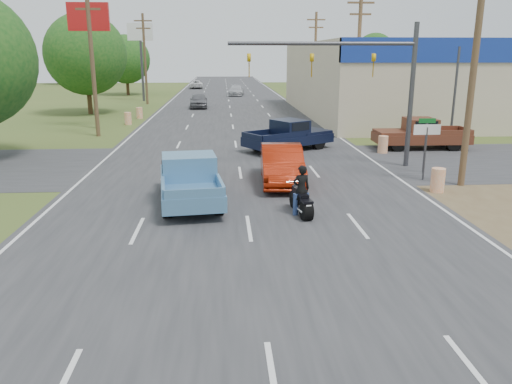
{
  "coord_description": "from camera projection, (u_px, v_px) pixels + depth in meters",
  "views": [
    {
      "loc": [
        -0.79,
        -7.35,
        5.45
      ],
      "look_at": [
        0.22,
        7.76,
        1.3
      ],
      "focal_mm": 35.0,
      "sensor_mm": 36.0,
      "label": 1
    }
  ],
  "objects": [
    {
      "name": "barrel_0",
      "position": [
        438.0,
        180.0,
        20.5
      ],
      "size": [
        0.56,
        0.56,
        1.0
      ],
      "primitive_type": "cylinder",
      "color": "orange",
      "rests_on": "ground"
    },
    {
      "name": "brown_pickup",
      "position": [
        419.0,
        133.0,
        29.97
      ],
      "size": [
        5.6,
        2.25,
        1.84
      ],
      "rotation": [
        0.0,
        0.0,
        1.55
      ],
      "color": "black",
      "rests_on": "ground"
    },
    {
      "name": "barrel_2",
      "position": [
        128.0,
        118.0,
        40.61
      ],
      "size": [
        0.56,
        0.56,
        1.0
      ],
      "primitive_type": "cylinder",
      "color": "orange",
      "rests_on": "ground"
    },
    {
      "name": "pole_sign_left_near",
      "position": [
        90.0,
        31.0,
        36.79
      ],
      "size": [
        3.0,
        0.35,
        9.2
      ],
      "color": "#3F3F44",
      "rests_on": "ground"
    },
    {
      "name": "ground",
      "position": [
        273.0,
        384.0,
        8.57
      ],
      "size": [
        200.0,
        200.0,
        0.0
      ],
      "primitive_type": "plane",
      "color": "#3B5020",
      "rests_on": "ground"
    },
    {
      "name": "motorcycle",
      "position": [
        301.0,
        202.0,
        17.48
      ],
      "size": [
        0.76,
        2.11,
        1.07
      ],
      "rotation": [
        0.0,
        0.0,
        0.17
      ],
      "color": "black",
      "rests_on": "ground"
    },
    {
      "name": "utility_pole_5",
      "position": [
        92.0,
        58.0,
        33.5
      ],
      "size": [
        2.0,
        0.28,
        10.0
      ],
      "color": "#4C3823",
      "rests_on": "ground"
    },
    {
      "name": "signal_mast",
      "position": [
        359.0,
        69.0,
        24.03
      ],
      "size": [
        9.12,
        0.4,
        7.0
      ],
      "color": "#3F3F44",
      "rests_on": "ground"
    },
    {
      "name": "navy_pickup",
      "position": [
        290.0,
        135.0,
        29.57
      ],
      "size": [
        5.72,
        4.65,
        1.8
      ],
      "rotation": [
        0.0,
        0.0,
        -1.01
      ],
      "color": "black",
      "rests_on": "ground"
    },
    {
      "name": "distant_car_white",
      "position": [
        196.0,
        85.0,
        85.2
      ],
      "size": [
        2.41,
        4.91,
        1.34
      ],
      "primitive_type": "imported",
      "rotation": [
        0.0,
        0.0,
        3.18
      ],
      "color": "silver",
      "rests_on": "ground"
    },
    {
      "name": "pole_sign_left_far",
      "position": [
        140.0,
        41.0,
        59.89
      ],
      "size": [
        3.0,
        0.35,
        9.2
      ],
      "color": "#3F3F44",
      "rests_on": "ground"
    },
    {
      "name": "main_road",
      "position": [
        231.0,
        115.0,
        47.06
      ],
      "size": [
        15.0,
        180.0,
        0.02
      ],
      "primitive_type": "cube",
      "color": "#2D2D30",
      "rests_on": "ground"
    },
    {
      "name": "cross_road",
      "position": [
        239.0,
        164.0,
        25.89
      ],
      "size": [
        120.0,
        10.0,
        0.02
      ],
      "primitive_type": "cube",
      "color": "#2D2D30",
      "rests_on": "ground"
    },
    {
      "name": "tree_5",
      "position": [
        375.0,
        53.0,
        100.36
      ],
      "size": [
        7.98,
        7.98,
        9.88
      ],
      "color": "#422D19",
      "rests_on": "ground"
    },
    {
      "name": "utility_pole_1",
      "position": [
        475.0,
        59.0,
        20.28
      ],
      "size": [
        2.0,
        0.28,
        10.0
      ],
      "color": "#4C3823",
      "rests_on": "ground"
    },
    {
      "name": "rider",
      "position": [
        301.0,
        192.0,
        17.42
      ],
      "size": [
        0.68,
        0.51,
        1.7
      ],
      "primitive_type": "imported",
      "rotation": [
        0.0,
        0.0,
        3.31
      ],
      "color": "black",
      "rests_on": "ground"
    },
    {
      "name": "utility_pole_3",
      "position": [
        315.0,
        57.0,
        54.93
      ],
      "size": [
        2.0,
        0.28,
        10.0
      ],
      "color": "#4C3823",
      "rests_on": "ground"
    },
    {
      "name": "barrel_3",
      "position": [
        140.0,
        113.0,
        44.48
      ],
      "size": [
        0.56,
        0.56,
        1.0
      ],
      "primitive_type": "cylinder",
      "color": "orange",
      "rests_on": "ground"
    },
    {
      "name": "distant_car_grey",
      "position": [
        199.0,
        101.0,
        53.43
      ],
      "size": [
        1.99,
        4.62,
        1.55
      ],
      "primitive_type": "imported",
      "rotation": [
        0.0,
        0.0,
        0.03
      ],
      "color": "slate",
      "rests_on": "ground"
    },
    {
      "name": "lane_sign",
      "position": [
        426.0,
        139.0,
        22.06
      ],
      "size": [
        1.2,
        0.08,
        2.52
      ],
      "color": "#3F3F44",
      "rests_on": "ground"
    },
    {
      "name": "tree_1",
      "position": [
        86.0,
        54.0,
        46.65
      ],
      "size": [
        7.56,
        7.56,
        9.36
      ],
      "color": "#422D19",
      "rests_on": "ground"
    },
    {
      "name": "blue_pickup",
      "position": [
        189.0,
        178.0,
        19.03
      ],
      "size": [
        2.8,
        5.8,
        1.85
      ],
      "rotation": [
        0.0,
        0.0,
        0.12
      ],
      "color": "black",
      "rests_on": "ground"
    },
    {
      "name": "barrel_1",
      "position": [
        383.0,
        145.0,
        28.7
      ],
      "size": [
        0.56,
        0.56,
        1.0
      ],
      "primitive_type": "cylinder",
      "color": "orange",
      "rests_on": "ground"
    },
    {
      "name": "street_name_sign",
      "position": [
        426.0,
        140.0,
        23.62
      ],
      "size": [
        0.8,
        0.08,
        2.61
      ],
      "color": "#3F3F44",
      "rests_on": "ground"
    },
    {
      "name": "tree_6",
      "position": [
        70.0,
        50.0,
        96.34
      ],
      "size": [
        8.82,
        8.82,
        10.92
      ],
      "color": "#422D19",
      "rests_on": "ground"
    },
    {
      "name": "red_convertible",
      "position": [
        282.0,
        165.0,
        21.85
      ],
      "size": [
        1.99,
        5.11,
        1.66
      ],
      "primitive_type": "imported",
      "rotation": [
        0.0,
        0.0,
        -0.05
      ],
      "color": "maroon",
      "rests_on": "ground"
    },
    {
      "name": "utility_pole_2",
      "position": [
        358.0,
        57.0,
        37.6
      ],
      "size": [
        2.0,
        0.28,
        10.0
      ],
      "color": "#4C3823",
      "rests_on": "ground"
    },
    {
      "name": "utility_pole_6",
      "position": [
        145.0,
        57.0,
        56.59
      ],
      "size": [
        2.0,
        0.28,
        10.0
      ],
      "color": "#4C3823",
      "rests_on": "ground"
    },
    {
      "name": "tree_2",
      "position": [
        126.0,
        59.0,
        69.86
      ],
      "size": [
        6.72,
        6.72,
        8.32
      ],
      "color": "#422D19",
      "rests_on": "ground"
    },
    {
      "name": "distant_car_silver",
      "position": [
        236.0,
        90.0,
        70.19
      ],
      "size": [
        2.54,
        5.17,
        1.44
      ],
      "primitive_type": "imported",
      "rotation": [
        0.0,
        0.0,
        -0.11
      ],
      "color": "#B9B9BE",
      "rests_on": "ground"
    }
  ]
}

